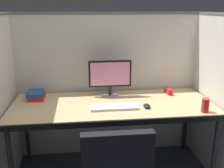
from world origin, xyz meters
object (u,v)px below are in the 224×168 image
Objects in this scene: desk at (113,109)px; computer_mouse at (147,106)px; book_stack at (36,95)px; red_stapler at (168,91)px; soda_can at (205,106)px; keyboard_main at (114,107)px; monitor_center at (110,76)px.

computer_mouse is at bearing -23.22° from desk.
desk is at bearing -18.47° from book_stack.
desk is at bearing -158.04° from red_stapler.
red_stapler is (0.62, 0.25, 0.08)m from desk.
soda_can reaches higher than red_stapler.
keyboard_main is 1.94× the size of book_stack.
monitor_center is at bearing -178.56° from red_stapler.
keyboard_main is (-0.00, -0.10, 0.06)m from desk.
book_stack reaches higher than keyboard_main.
computer_mouse is at bearing 160.99° from soda_can.
keyboard_main is 0.72m from red_stapler.
soda_can is at bearing -20.65° from desk.
red_stapler reaches higher than keyboard_main.
red_stapler is (1.37, 0.00, -0.01)m from book_stack.
soda_can is at bearing -34.28° from monitor_center.
monitor_center is 2.87× the size of red_stapler.
computer_mouse is 0.50m from red_stapler.
computer_mouse is (0.30, -0.13, 0.07)m from desk.
soda_can is at bearing -13.62° from keyboard_main.
red_stapler is at bearing 21.96° from desk.
computer_mouse reaches higher than desk.
desk is 0.33m from computer_mouse.
monitor_center reaches higher than computer_mouse.
soda_can is at bearing -74.68° from red_stapler.
monitor_center reaches higher than book_stack.
monitor_center reaches higher than soda_can.
book_stack is (-0.74, 0.35, 0.03)m from keyboard_main.
red_stapler is at bearing 1.44° from monitor_center.
book_stack is at bearing -179.85° from red_stapler.
desk is 19.79× the size of computer_mouse.
computer_mouse is at bearing -4.44° from keyboard_main.
monitor_center is 1.00× the size of keyboard_main.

